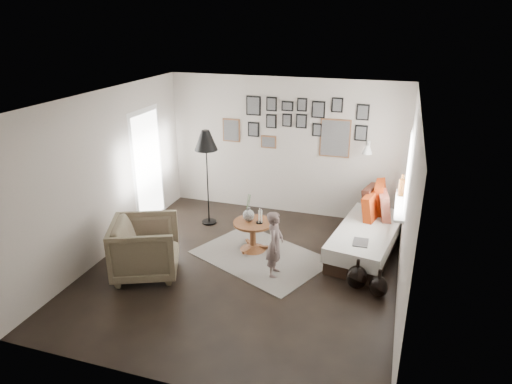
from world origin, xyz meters
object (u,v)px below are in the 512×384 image
(pedestal_table, at_px, (253,237))
(magazine_basket, at_px, (127,255))
(armchair, at_px, (146,248))
(floor_lamp, at_px, (206,144))
(child, at_px, (275,244))
(demijohn_small, at_px, (378,286))
(demijohn_large, at_px, (357,277))
(daybed, at_px, (367,234))
(vase, at_px, (249,213))

(pedestal_table, xyz_separation_m, magazine_basket, (-1.69, -1.07, -0.05))
(pedestal_table, distance_m, armchair, 1.75)
(floor_lamp, relative_size, child, 1.72)
(floor_lamp, height_order, demijohn_small, floor_lamp)
(floor_lamp, bearing_deg, demijohn_large, -25.74)
(magazine_basket, height_order, demijohn_large, demijohn_large)
(daybed, height_order, floor_lamp, floor_lamp)
(floor_lamp, height_order, magazine_basket, floor_lamp)
(floor_lamp, bearing_deg, magazine_basket, -107.74)
(pedestal_table, relative_size, magazine_basket, 1.67)
(vase, distance_m, daybed, 1.96)
(armchair, xyz_separation_m, demijohn_large, (3.03, 0.55, -0.26))
(armchair, bearing_deg, demijohn_large, -103.16)
(demijohn_large, relative_size, child, 0.44)
(child, bearing_deg, magazine_basket, 98.22)
(daybed, height_order, demijohn_small, daybed)
(pedestal_table, height_order, magazine_basket, pedestal_table)
(pedestal_table, bearing_deg, armchair, -137.32)
(demijohn_small, xyz_separation_m, child, (-1.51, 0.11, 0.36))
(vase, bearing_deg, daybed, 15.88)
(armchair, bearing_deg, floor_lamp, -28.59)
(demijohn_small, bearing_deg, child, 175.92)
(vase, distance_m, child, 0.92)
(demijohn_small, height_order, child, child)
(demijohn_small, relative_size, child, 0.40)
(floor_lamp, distance_m, demijohn_small, 3.76)
(pedestal_table, xyz_separation_m, demijohn_small, (2.06, -0.75, -0.08))
(floor_lamp, xyz_separation_m, magazine_basket, (-0.58, -1.83, -1.34))
(floor_lamp, height_order, demijohn_large, floor_lamp)
(daybed, xyz_separation_m, magazine_basket, (-3.47, -1.62, -0.12))
(daybed, bearing_deg, demijohn_large, -82.05)
(pedestal_table, xyz_separation_m, daybed, (1.78, 0.55, 0.06))
(magazine_basket, bearing_deg, child, 11.02)
(vase, xyz_separation_m, magazine_basket, (-1.61, -1.09, -0.46))
(magazine_basket, bearing_deg, floor_lamp, 72.26)
(pedestal_table, xyz_separation_m, child, (0.55, -0.64, 0.28))
(armchair, relative_size, child, 0.92)
(demijohn_large, bearing_deg, armchair, -169.63)
(pedestal_table, height_order, demijohn_large, pedestal_table)
(magazine_basket, bearing_deg, armchair, -14.39)
(magazine_basket, bearing_deg, demijohn_small, 5.00)
(armchair, distance_m, floor_lamp, 2.22)
(demijohn_large, bearing_deg, floor_lamp, 154.26)
(daybed, bearing_deg, magazine_basket, -145.65)
(daybed, bearing_deg, pedestal_table, -153.55)
(demijohn_large, xyz_separation_m, child, (-1.20, -0.01, 0.34))
(vase, bearing_deg, magazine_basket, -145.85)
(pedestal_table, height_order, child, child)
(armchair, height_order, magazine_basket, armchair)
(floor_lamp, bearing_deg, daybed, -4.04)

